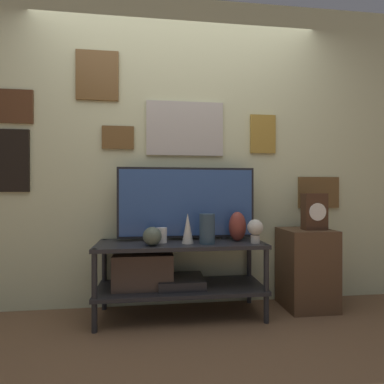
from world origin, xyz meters
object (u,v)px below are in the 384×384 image
(vase_urn_stoneware, at_px, (237,226))
(vase_slim_bronze, at_px, (188,228))
(vase_round_glass, at_px, (152,236))
(vase_tall_ceramic, at_px, (207,229))
(decorative_bust, at_px, (255,229))
(candle_jar, at_px, (162,235))
(television, at_px, (187,203))
(mantel_clock, at_px, (314,211))

(vase_urn_stoneware, relative_size, vase_slim_bronze, 1.01)
(vase_urn_stoneware, xyz_separation_m, vase_round_glass, (-0.69, -0.12, -0.05))
(vase_tall_ceramic, distance_m, decorative_bust, 0.38)
(vase_round_glass, relative_size, candle_jar, 1.18)
(television, xyz_separation_m, vase_urn_stoneware, (0.40, -0.11, -0.19))
(vase_urn_stoneware, bearing_deg, vase_slim_bronze, -172.24)
(television, height_order, vase_tall_ceramic, television)
(mantel_clock, bearing_deg, candle_jar, -179.20)
(television, xyz_separation_m, decorative_bust, (0.51, -0.22, -0.20))
(television, distance_m, vase_round_glass, 0.44)
(vase_tall_ceramic, relative_size, vase_slim_bronze, 0.98)
(television, relative_size, mantel_clock, 3.71)
(television, relative_size, vase_tall_ceramic, 4.95)
(television, relative_size, vase_slim_bronze, 4.85)
(candle_jar, bearing_deg, vase_tall_ceramic, -14.78)
(vase_urn_stoneware, relative_size, mantel_clock, 0.77)
(mantel_clock, bearing_deg, vase_urn_stoneware, -178.67)
(vase_urn_stoneware, height_order, vase_round_glass, vase_urn_stoneware)
(vase_round_glass, bearing_deg, television, 39.80)
(vase_slim_bronze, distance_m, decorative_bust, 0.53)
(decorative_bust, relative_size, mantel_clock, 0.60)
(vase_tall_ceramic, bearing_deg, television, 123.35)
(vase_round_glass, bearing_deg, decorative_bust, 0.95)
(vase_slim_bronze, bearing_deg, television, 86.11)
(vase_slim_bronze, bearing_deg, vase_tall_ceramic, -14.31)
(vase_slim_bronze, relative_size, mantel_clock, 0.77)
(vase_tall_ceramic, bearing_deg, candle_jar, 165.22)
(television, relative_size, vase_urn_stoneware, 4.80)
(vase_tall_ceramic, bearing_deg, vase_round_glass, -175.82)
(vase_slim_bronze, distance_m, candle_jar, 0.21)
(vase_tall_ceramic, height_order, decorative_bust, vase_tall_ceramic)
(vase_urn_stoneware, xyz_separation_m, vase_tall_ceramic, (-0.27, -0.09, -0.00))
(candle_jar, height_order, mantel_clock, mantel_clock)
(vase_slim_bronze, bearing_deg, decorative_bust, -5.97)
(vase_tall_ceramic, height_order, vase_round_glass, vase_tall_ceramic)
(candle_jar, bearing_deg, vase_round_glass, -120.68)
(candle_jar, distance_m, decorative_bust, 0.73)
(vase_tall_ceramic, xyz_separation_m, mantel_clock, (0.94, 0.11, 0.12))
(television, height_order, vase_round_glass, television)
(decorative_bust, bearing_deg, vase_slim_bronze, 174.03)
(mantel_clock, bearing_deg, decorative_bust, -167.27)
(vase_round_glass, height_order, candle_jar, vase_round_glass)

